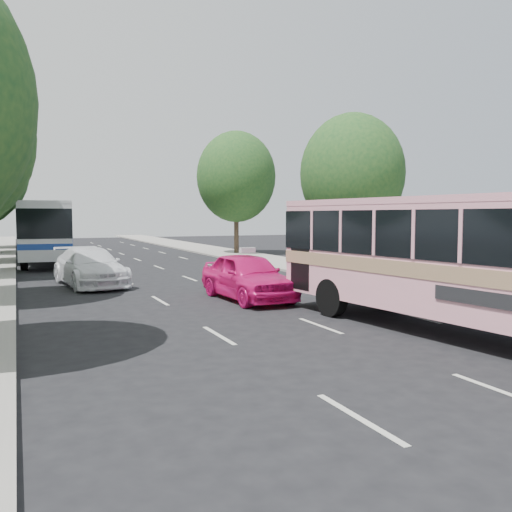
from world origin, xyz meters
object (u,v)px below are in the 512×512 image
tour_coach_front (50,227)px  tour_coach_rear (40,223)px  pink_taxi (247,276)px  pink_bus (450,249)px  white_pickup (90,267)px

tour_coach_front → tour_coach_rear: bearing=95.2°
pink_taxi → tour_coach_rear: tour_coach_rear is taller
tour_coach_front → tour_coach_rear: size_ratio=1.00×
pink_bus → white_pickup: size_ratio=2.01×
white_pickup → tour_coach_rear: 27.29m
pink_bus → pink_taxi: bearing=103.3°
white_pickup → tour_coach_front: bearing=86.6°
white_pickup → tour_coach_rear: (-0.90, 27.23, 1.49)m
pink_bus → pink_taxi: pink_bus is taller
pink_bus → tour_coach_front: (-8.09, 25.56, 0.12)m
white_pickup → pink_taxi: bearing=-61.1°
tour_coach_front → white_pickup: bearing=-80.6°
white_pickup → tour_coach_front: 12.45m
pink_bus → tour_coach_front: tour_coach_front is taller
white_pickup → tour_coach_rear: tour_coach_rear is taller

